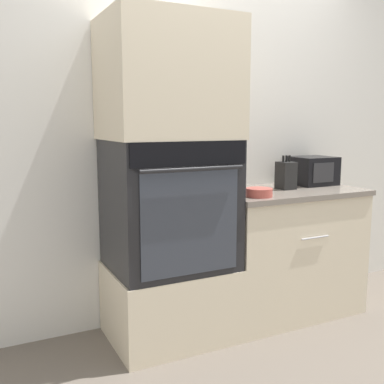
# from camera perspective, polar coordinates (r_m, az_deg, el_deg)

# --- Properties ---
(ground_plane) EXTENTS (12.00, 12.00, 0.00)m
(ground_plane) POSITION_cam_1_polar(r_m,az_deg,el_deg) (2.95, 6.77, -18.53)
(ground_plane) COLOR #6B6056
(wall_back) EXTENTS (8.00, 0.05, 2.50)m
(wall_back) POSITION_cam_1_polar(r_m,az_deg,el_deg) (3.17, 0.90, 6.96)
(wall_back) COLOR silver
(wall_back) RESTS_ON ground_plane
(oven_cabinet_base) EXTENTS (0.75, 0.60, 0.46)m
(oven_cabinet_base) POSITION_cam_1_polar(r_m,az_deg,el_deg) (2.93, -2.81, -13.67)
(oven_cabinet_base) COLOR beige
(oven_cabinet_base) RESTS_ON ground_plane
(wall_oven) EXTENTS (0.73, 0.64, 0.79)m
(wall_oven) POSITION_cam_1_polar(r_m,az_deg,el_deg) (2.75, -2.88, -1.54)
(wall_oven) COLOR black
(wall_oven) RESTS_ON oven_cabinet_base
(oven_cabinet_upper) EXTENTS (0.75, 0.60, 0.70)m
(oven_cabinet_upper) POSITION_cam_1_polar(r_m,az_deg,el_deg) (2.72, -3.03, 14.09)
(oven_cabinet_upper) COLOR beige
(oven_cabinet_upper) RESTS_ON wall_oven
(counter_unit) EXTENTS (1.05, 0.63, 0.89)m
(counter_unit) POSITION_cam_1_polar(r_m,az_deg,el_deg) (3.29, 11.61, -7.32)
(counter_unit) COLOR beige
(counter_unit) RESTS_ON ground_plane
(microwave) EXTENTS (0.30, 0.27, 0.21)m
(microwave) POSITION_cam_1_polar(r_m,az_deg,el_deg) (3.48, 15.06, 2.64)
(microwave) COLOR black
(microwave) RESTS_ON counter_unit
(knife_block) EXTENTS (0.11, 0.12, 0.24)m
(knife_block) POSITION_cam_1_polar(r_m,az_deg,el_deg) (3.20, 11.83, 2.09)
(knife_block) COLOR black
(knife_block) RESTS_ON counter_unit
(bowl) EXTENTS (0.17, 0.17, 0.05)m
(bowl) POSITION_cam_1_polar(r_m,az_deg,el_deg) (2.85, 8.52, -0.05)
(bowl) COLOR #B24C42
(bowl) RESTS_ON counter_unit
(condiment_jar_near) EXTENTS (0.05, 0.05, 0.09)m
(condiment_jar_near) POSITION_cam_1_polar(r_m,az_deg,el_deg) (2.98, 6.26, 0.73)
(condiment_jar_near) COLOR silver
(condiment_jar_near) RESTS_ON counter_unit
(condiment_jar_mid) EXTENTS (0.04, 0.04, 0.08)m
(condiment_jar_mid) POSITION_cam_1_polar(r_m,az_deg,el_deg) (3.43, 11.40, 1.59)
(condiment_jar_mid) COLOR #427047
(condiment_jar_mid) RESTS_ON counter_unit
(condiment_jar_far) EXTENTS (0.04, 0.04, 0.09)m
(condiment_jar_far) POSITION_cam_1_polar(r_m,az_deg,el_deg) (2.89, 5.64, 0.44)
(condiment_jar_far) COLOR silver
(condiment_jar_far) RESTS_ON counter_unit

